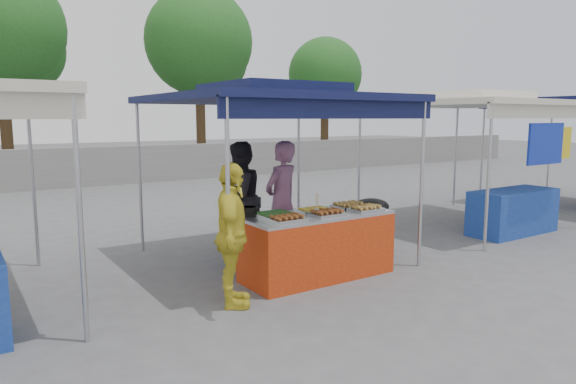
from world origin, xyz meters
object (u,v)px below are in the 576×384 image
customer_person (232,236)px  helper_man (239,198)px  wok_burner (371,221)px  cooking_pot (250,211)px  vendor_woman (282,201)px  vendor_table (317,245)px

customer_person → helper_man: bearing=-1.9°
helper_man → wok_burner: bearing=118.3°
cooking_pot → wok_burner: size_ratio=0.24×
wok_burner → customer_person: bearing=-143.2°
helper_man → customer_person: (-1.16, -1.98, -0.06)m
vendor_woman → customer_person: 1.98m
wok_burner → vendor_woman: bearing=178.7°
vendor_table → cooking_pot: bearing=157.2°
vendor_table → customer_person: bearing=-166.8°
cooking_pot → customer_person: bearing=-131.9°
cooking_pot → vendor_table: bearing=-22.8°
cooking_pot → vendor_woman: (0.88, 0.62, -0.03)m
cooking_pot → vendor_woman: vendor_woman is taller
vendor_table → customer_person: customer_person is taller
vendor_woman → cooking_pot: bearing=15.1°
cooking_pot → wok_burner: cooking_pot is taller
vendor_woman → customer_person: vendor_woman is taller
cooking_pot → vendor_woman: size_ratio=0.12×
helper_man → customer_person: bearing=35.2°
customer_person → wok_burner: bearing=-46.3°
vendor_table → cooking_pot: 1.01m
cooking_pot → wok_burner: (2.16, 0.08, -0.39)m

